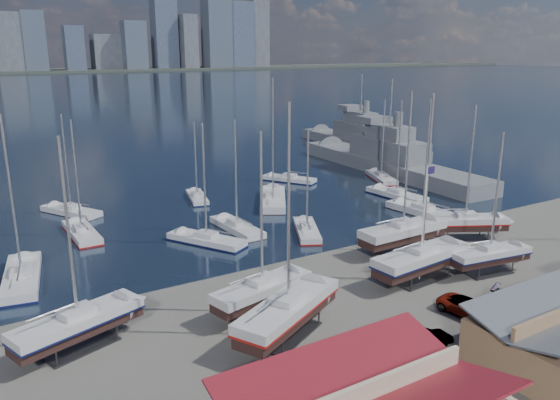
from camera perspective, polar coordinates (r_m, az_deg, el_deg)
ground at (r=53.72m, az=12.58°, el=-8.21°), size 1400.00×1400.00×0.00m
water at (r=347.35m, az=-26.05°, el=10.31°), size 1400.00×600.00×0.40m
sailboat_cradle_0 at (r=43.10m, az=-20.33°, el=-11.96°), size 10.07×5.65×15.71m
sailboat_cradle_1 at (r=42.14m, az=0.86°, el=-11.41°), size 11.29×7.81×17.78m
sailboat_cradle_2 at (r=45.76m, az=-1.87°, el=-9.33°), size 9.61×4.59×15.19m
sailboat_cradle_3 at (r=53.56m, az=14.57°, el=-5.93°), size 11.15×4.00×17.53m
sailboat_cradle_4 at (r=60.75m, az=12.74°, el=-3.26°), size 10.69×3.24×17.23m
sailboat_cradle_5 at (r=57.13m, az=21.11°, el=-5.33°), size 8.78×3.63×13.93m
sailboat_cradle_6 at (r=66.42m, az=18.78°, el=-2.20°), size 9.71×6.79×15.48m
sailboat_moored_0 at (r=57.35m, az=-25.32°, el=-7.50°), size 5.00×11.45×16.55m
sailboat_moored_1 at (r=68.42m, az=-19.98°, el=-3.33°), size 2.77×9.63×14.36m
sailboat_moored_2 at (r=77.90m, az=-20.98°, el=-1.19°), size 6.70×9.34×13.94m
sailboat_moored_3 at (r=62.43m, az=-7.68°, el=-4.28°), size 7.02×9.64×14.28m
sailboat_moored_4 at (r=66.40m, az=-4.52°, el=-2.97°), size 3.04×9.47×14.13m
sailboat_moored_5 at (r=80.74m, az=-8.65°, el=0.22°), size 4.11×8.30×11.96m
sailboat_moored_6 at (r=65.23m, az=2.82°, el=-3.29°), size 6.19×8.94×13.14m
sailboat_moored_7 at (r=78.11m, az=-0.73°, el=-0.10°), size 9.23×12.24×18.46m
sailboat_moored_8 at (r=91.00m, az=0.97°, el=2.12°), size 6.97×9.04×13.57m
sailboat_moored_9 at (r=75.03m, az=14.70°, el=-1.27°), size 4.03×10.83×15.99m
sailboat_moored_10 at (r=82.75m, az=12.06°, el=0.43°), size 3.61×10.22×14.99m
sailboat_moored_11 at (r=93.63m, az=10.52°, el=2.23°), size 6.01×9.73×14.10m
naval_ship_east at (r=100.08m, az=11.18°, el=3.84°), size 9.23×44.79×18.00m
naval_ship_west at (r=123.45m, az=8.28°, el=6.11°), size 8.90×40.02×17.57m
car_a at (r=40.64m, az=9.84°, el=-15.19°), size 2.40×3.99×1.27m
car_b at (r=42.82m, az=15.22°, el=-13.83°), size 3.97×1.66×1.28m
car_c at (r=48.26m, az=19.10°, el=-10.59°), size 3.01×5.37×1.42m
car_d at (r=50.82m, az=24.34°, el=-9.69°), size 4.12×5.96×1.60m
flagpole at (r=52.00m, az=14.86°, el=-1.61°), size 1.00×0.12×11.23m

